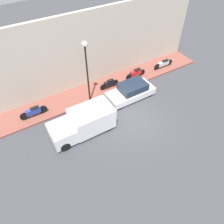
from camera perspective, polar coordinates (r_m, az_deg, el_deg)
ground_plane at (r=16.54m, az=6.43°, el=-2.21°), size 60.00×60.00×0.00m
sidewalk at (r=19.32m, az=-1.65°, el=6.71°), size 2.39×19.02×0.14m
building_facade at (r=18.59m, az=-4.01°, el=16.38°), size 0.30×19.02×6.30m
parked_car at (r=18.01m, az=5.02°, el=5.46°), size 1.73×3.96×1.31m
delivery_van at (r=15.19m, az=-7.61°, el=-2.75°), size 1.90×4.47×1.80m
motorcycle_blue at (r=17.27m, az=-19.81°, el=0.10°), size 0.30×2.06×0.81m
scooter_silver at (r=21.93m, az=13.32°, el=12.22°), size 0.30×2.15×0.73m
motorcycle_black at (r=18.84m, az=-0.67°, el=7.44°), size 0.30×1.77×0.76m
motorcycle_red at (r=20.09m, az=6.22°, el=10.06°), size 0.30×2.03×0.85m
streetlamp at (r=15.77m, az=-6.72°, el=12.69°), size 0.38×0.38×5.16m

